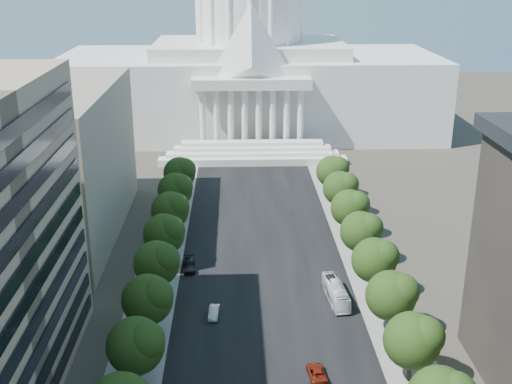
{
  "coord_description": "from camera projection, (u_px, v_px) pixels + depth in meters",
  "views": [
    {
      "loc": [
        -4.86,
        -23.57,
        52.72
      ],
      "look_at": [
        -1.3,
        81.72,
        14.95
      ],
      "focal_mm": 45.0,
      "sensor_mm": 36.0,
      "label": 1
    }
  ],
  "objects": [
    {
      "name": "road_asphalt",
      "position": [
        261.0,
        250.0,
        124.79
      ],
      "size": [
        30.0,
        260.0,
        0.01
      ],
      "primitive_type": "cube",
      "color": "black",
      "rests_on": "ground"
    },
    {
      "name": "sidewalk_left",
      "position": [
        163.0,
        251.0,
        124.19
      ],
      "size": [
        8.0,
        260.0,
        0.02
      ],
      "primitive_type": "cube",
      "color": "gray",
      "rests_on": "ground"
    },
    {
      "name": "sidewalk_right",
      "position": [
        358.0,
        248.0,
        125.39
      ],
      "size": [
        8.0,
        260.0,
        0.02
      ],
      "primitive_type": "cube",
      "color": "gray",
      "rests_on": "ground"
    },
    {
      "name": "capitol",
      "position": [
        249.0,
        70.0,
        207.31
      ],
      "size": [
        120.0,
        56.0,
        73.0
      ],
      "color": "white",
      "rests_on": "ground"
    },
    {
      "name": "office_block_left_far",
      "position": [
        19.0,
        164.0,
        127.61
      ],
      "size": [
        38.0,
        52.0,
        30.0
      ],
      "primitive_type": "cube",
      "color": "gray",
      "rests_on": "ground"
    },
    {
      "name": "tree_l_d",
      "position": [
        138.0,
        345.0,
        82.35
      ],
      "size": [
        7.79,
        7.6,
        9.97
      ],
      "color": "#33261C",
      "rests_on": "ground"
    },
    {
      "name": "tree_l_e",
      "position": [
        149.0,
        298.0,
        93.64
      ],
      "size": [
        7.79,
        7.6,
        9.97
      ],
      "color": "#33261C",
      "rests_on": "ground"
    },
    {
      "name": "tree_l_f",
      "position": [
        158.0,
        262.0,
        104.93
      ],
      "size": [
        7.79,
        7.6,
        9.97
      ],
      "color": "#33261C",
      "rests_on": "ground"
    },
    {
      "name": "tree_l_g",
      "position": [
        166.0,
        233.0,
        116.22
      ],
      "size": [
        7.79,
        7.6,
        9.97
      ],
      "color": "#33261C",
      "rests_on": "ground"
    },
    {
      "name": "tree_l_h",
      "position": [
        172.0,
        209.0,
        127.51
      ],
      "size": [
        7.79,
        7.6,
        9.97
      ],
      "color": "#33261C",
      "rests_on": "ground"
    },
    {
      "name": "tree_l_i",
      "position": [
        177.0,
        189.0,
        138.8
      ],
      "size": [
        7.79,
        7.6,
        9.97
      ],
      "color": "#33261C",
      "rests_on": "ground"
    },
    {
      "name": "tree_l_j",
      "position": [
        181.0,
        172.0,
        150.09
      ],
      "size": [
        7.79,
        7.6,
        9.97
      ],
      "color": "#33261C",
      "rests_on": "ground"
    },
    {
      "name": "tree_r_d",
      "position": [
        415.0,
        339.0,
        83.5
      ],
      "size": [
        7.79,
        7.6,
        9.97
      ],
      "color": "#33261C",
      "rests_on": "ground"
    },
    {
      "name": "tree_r_e",
      "position": [
        394.0,
        294.0,
        94.79
      ],
      "size": [
        7.79,
        7.6,
        9.97
      ],
      "color": "#33261C",
      "rests_on": "ground"
    },
    {
      "name": "tree_r_f",
      "position": [
        376.0,
        259.0,
        106.08
      ],
      "size": [
        7.79,
        7.6,
        9.97
      ],
      "color": "#33261C",
      "rests_on": "ground"
    },
    {
      "name": "tree_r_g",
      "position": [
        363.0,
        231.0,
        117.37
      ],
      "size": [
        7.79,
        7.6,
        9.97
      ],
      "color": "#33261C",
      "rests_on": "ground"
    },
    {
      "name": "tree_r_h",
      "position": [
        351.0,
        207.0,
        128.66
      ],
      "size": [
        7.79,
        7.6,
        9.97
      ],
      "color": "#33261C",
      "rests_on": "ground"
    },
    {
      "name": "tree_r_i",
      "position": [
        342.0,
        187.0,
        139.95
      ],
      "size": [
        7.79,
        7.6,
        9.97
      ],
      "color": "#33261C",
      "rests_on": "ground"
    },
    {
      "name": "tree_r_j",
      "position": [
        334.0,
        171.0,
        151.24
      ],
      "size": [
        7.79,
        7.6,
        9.97
      ],
      "color": "#33261C",
      "rests_on": "ground"
    },
    {
      "name": "streetlight_c",
      "position": [
        403.0,
        297.0,
        95.23
      ],
      "size": [
        2.61,
        0.44,
        9.0
      ],
      "color": "gray",
      "rests_on": "ground"
    },
    {
      "name": "streetlight_d",
      "position": [
        370.0,
        231.0,
        118.75
      ],
      "size": [
        2.61,
        0.44,
        9.0
      ],
      "color": "gray",
      "rests_on": "ground"
    },
    {
      "name": "streetlight_e",
      "position": [
        347.0,
        187.0,
        142.27
      ],
      "size": [
        2.61,
        0.44,
        9.0
      ],
      "color": "gray",
      "rests_on": "ground"
    },
    {
      "name": "streetlight_f",
      "position": [
        331.0,
        155.0,
        165.79
      ],
      "size": [
        2.61,
        0.44,
        9.0
      ],
      "color": "gray",
      "rests_on": "ground"
    },
    {
      "name": "car_silver",
      "position": [
        214.0,
        312.0,
        101.05
      ],
      "size": [
        1.84,
        4.45,
        1.43
      ],
      "primitive_type": "imported",
      "rotation": [
        0.0,
        0.0,
        -0.08
      ],
      "color": "#B3B6BB",
      "rests_on": "ground"
    },
    {
      "name": "car_red",
      "position": [
        317.0,
        373.0,
        86.31
      ],
      "size": [
        2.66,
        5.06,
        1.36
      ],
      "primitive_type": "imported",
      "rotation": [
        0.0,
        0.0,
        3.23
      ],
      "color": "maroon",
      "rests_on": "ground"
    },
    {
      "name": "car_dark_b",
      "position": [
        189.0,
        265.0,
        116.52
      ],
      "size": [
        2.81,
        5.76,
        1.61
      ],
      "primitive_type": "imported",
      "rotation": [
        0.0,
        0.0,
        0.1
      ],
      "color": "black",
      "rests_on": "ground"
    },
    {
      "name": "city_bus",
      "position": [
        336.0,
        292.0,
        105.62
      ],
      "size": [
        3.38,
        10.91,
        2.99
      ],
      "primitive_type": "imported",
      "rotation": [
        0.0,
        0.0,
        0.08
      ],
      "color": "white",
      "rests_on": "ground"
    }
  ]
}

